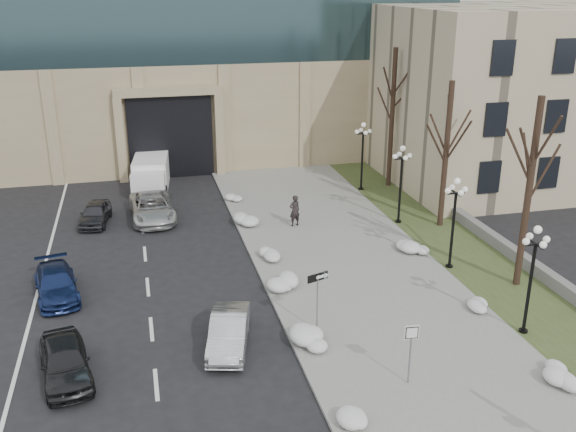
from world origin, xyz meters
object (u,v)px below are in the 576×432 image
(box_truck, at_px, (151,172))
(lamppost_c, at_px, (401,174))
(pedestrian, at_px, (295,211))
(car_c, at_px, (56,284))
(car_a, at_px, (65,361))
(car_e, at_px, (95,213))
(keep_sign, at_px, (411,342))
(car_d, at_px, (152,207))
(lamppost_d, at_px, (363,147))
(car_b, at_px, (229,332))
(one_way_sign, at_px, (321,283))
(lamppost_a, at_px, (533,266))
(lamppost_b, at_px, (454,211))

(box_truck, bearing_deg, lamppost_c, -31.83)
(pedestrian, bearing_deg, car_c, 7.78)
(lamppost_c, bearing_deg, car_a, -146.68)
(car_c, height_order, car_e, car_e)
(keep_sign, bearing_deg, car_e, 126.08)
(car_c, bearing_deg, car_d, 52.75)
(pedestrian, height_order, lamppost_d, lamppost_d)
(car_b, height_order, lamppost_d, lamppost_d)
(one_way_sign, bearing_deg, lamppost_d, 45.64)
(pedestrian, bearing_deg, car_d, -39.97)
(car_d, distance_m, one_way_sign, 16.41)
(car_b, height_order, pedestrian, pedestrian)
(pedestrian, relative_size, lamppost_a, 0.39)
(pedestrian, bearing_deg, car_b, 47.62)
(car_b, distance_m, car_c, 9.30)
(lamppost_d, bearing_deg, car_c, -148.69)
(car_b, bearing_deg, car_e, 123.85)
(box_truck, distance_m, lamppost_a, 27.80)
(car_e, relative_size, box_truck, 0.56)
(box_truck, height_order, lamppost_d, lamppost_d)
(lamppost_c, relative_size, lamppost_d, 1.00)
(car_a, xyz_separation_m, keep_sign, (11.90, -3.40, 1.09))
(lamppost_d, bearing_deg, car_a, -134.44)
(one_way_sign, relative_size, lamppost_b, 0.57)
(car_a, xyz_separation_m, pedestrian, (11.79, 12.64, 0.35))
(car_a, height_order, car_d, car_d)
(car_d, height_order, car_e, car_d)
(pedestrian, xyz_separation_m, lamppost_d, (6.14, 5.65, 2.02))
(one_way_sign, xyz_separation_m, lamppost_d, (8.04, 17.39, 0.84))
(car_d, bearing_deg, box_truck, 84.99)
(car_d, distance_m, box_truck, 6.72)
(car_a, height_order, one_way_sign, one_way_sign)
(car_e, relative_size, lamppost_d, 0.79)
(car_b, height_order, car_c, car_b)
(one_way_sign, bearing_deg, car_a, 165.68)
(pedestrian, height_order, lamppost_b, lamppost_b)
(car_d, distance_m, keep_sign, 21.11)
(pedestrian, xyz_separation_m, keep_sign, (0.10, -16.04, 0.74))
(car_c, relative_size, lamppost_b, 0.91)
(lamppost_d, bearing_deg, car_d, -171.04)
(lamppost_b, bearing_deg, car_d, 142.71)
(pedestrian, distance_m, lamppost_b, 9.79)
(box_truck, xyz_separation_m, lamppost_a, (13.90, -23.98, 2.07))
(car_c, relative_size, lamppost_a, 0.91)
(car_a, relative_size, lamppost_c, 0.87)
(car_b, relative_size, lamppost_b, 0.85)
(car_d, relative_size, box_truck, 0.79)
(car_a, xyz_separation_m, car_c, (-0.91, 6.83, -0.07))
(car_d, bearing_deg, pedestrian, -26.08)
(car_b, height_order, car_e, car_b)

